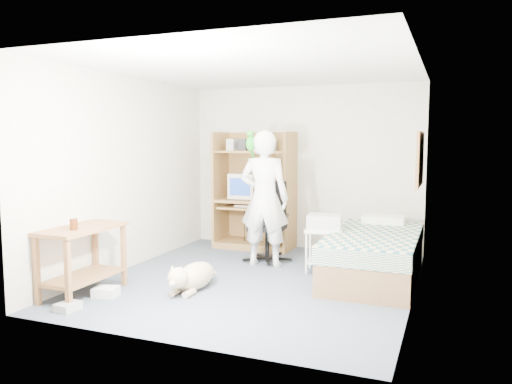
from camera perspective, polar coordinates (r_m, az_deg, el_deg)
floor at (r=6.08m, az=0.04°, el=-10.08°), size 4.00×4.00×0.00m
wall_back at (r=7.75m, az=5.47°, el=2.77°), size 3.60×0.02×2.50m
wall_right at (r=5.46m, az=17.90°, el=1.16°), size 0.02×4.00×2.50m
wall_left at (r=6.73m, az=-14.39°, el=2.12°), size 0.02×4.00×2.50m
ceiling at (r=5.90m, az=0.04°, el=13.96°), size 3.60×4.00×0.02m
computer_hutch at (r=7.76m, az=-0.07°, el=-0.38°), size 1.20×0.63×1.80m
bed at (r=6.27m, az=13.38°, el=-7.03°), size 1.02×2.02×0.66m
side_desk at (r=5.74m, az=-19.21°, el=-6.30°), size 0.50×1.00×0.75m
corkboard at (r=6.35m, az=18.23°, el=3.59°), size 0.04×0.94×0.66m
office_chair at (r=7.01m, az=1.41°, el=-4.65°), size 0.61×0.61×1.09m
person at (r=6.62m, az=0.96°, el=-0.77°), size 0.70×0.50×1.81m
parrot at (r=6.66m, az=-0.60°, el=5.73°), size 0.13×0.23×0.37m
dog at (r=5.71m, az=-7.23°, el=-9.52°), size 0.33×0.98×0.37m
printer_cart at (r=6.41m, az=7.83°, el=-5.85°), size 0.51×0.43×0.56m
printer at (r=6.36m, az=7.87°, el=-3.38°), size 0.45×0.37×0.18m
crt_monitor at (r=7.83m, az=-1.32°, el=0.73°), size 0.43×0.46×0.39m
keyboard at (r=7.65m, az=-0.75°, el=-1.61°), size 0.46×0.18×0.03m
pencil_cup at (r=7.57m, az=1.92°, el=-0.55°), size 0.08×0.08×0.12m
drink_glass at (r=5.52m, az=-20.12°, el=-3.47°), size 0.08×0.08×0.12m
floor_box_a at (r=5.71m, az=-16.79°, el=-10.87°), size 0.29×0.25×0.10m
floor_box_b at (r=5.39m, az=-20.71°, el=-12.16°), size 0.19×0.23×0.08m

